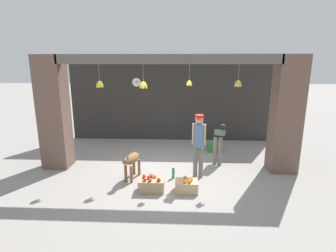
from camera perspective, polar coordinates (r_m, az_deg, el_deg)
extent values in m
plane|color=gray|center=(7.14, -0.18, -10.01)|extent=(60.00, 60.00, 0.00)
cube|color=#2D2B28|center=(9.73, 0.74, 5.81)|extent=(7.49, 0.12, 3.07)
cube|color=brown|center=(7.75, -23.57, 2.62)|extent=(0.70, 0.60, 3.07)
cube|color=brown|center=(7.49, 24.34, 2.19)|extent=(0.70, 0.60, 3.07)
cube|color=#5B564C|center=(6.66, -0.14, 14.37)|extent=(5.59, 0.24, 0.24)
cylinder|color=#B2AD99|center=(6.92, -14.79, 11.17)|extent=(0.01, 0.01, 0.42)
ellipsoid|color=yellow|center=(6.92, -14.27, 8.77)|extent=(0.12, 0.07, 0.19)
ellipsoid|color=yellow|center=(6.98, -14.53, 8.79)|extent=(0.07, 0.12, 0.19)
ellipsoid|color=yellow|center=(6.95, -15.02, 8.74)|extent=(0.12, 0.07, 0.19)
ellipsoid|color=yellow|center=(6.89, -14.76, 8.72)|extent=(0.07, 0.12, 0.19)
cylinder|color=#B2AD99|center=(6.76, -5.42, 11.44)|extent=(0.01, 0.01, 0.43)
ellipsoid|color=yellow|center=(6.77, -4.93, 8.85)|extent=(0.13, 0.07, 0.20)
ellipsoid|color=yellow|center=(6.82, -5.30, 8.89)|extent=(0.07, 0.13, 0.20)
ellipsoid|color=yellow|center=(6.78, -5.79, 8.85)|extent=(0.13, 0.07, 0.20)
ellipsoid|color=yellow|center=(6.73, -5.42, 8.81)|extent=(0.07, 0.13, 0.20)
cylinder|color=#B2AD99|center=(6.62, 4.67, 11.55)|extent=(0.01, 0.01, 0.40)
ellipsoid|color=gold|center=(6.64, 4.95, 9.25)|extent=(0.10, 0.05, 0.15)
ellipsoid|color=gold|center=(6.67, 4.82, 9.27)|extent=(0.08, 0.09, 0.16)
ellipsoid|color=gold|center=(6.67, 4.55, 9.28)|extent=(0.06, 0.10, 0.15)
ellipsoid|color=gold|center=(6.65, 4.33, 9.27)|extent=(0.09, 0.07, 0.15)
ellipsoid|color=gold|center=(6.62, 4.34, 9.25)|extent=(0.09, 0.07, 0.15)
ellipsoid|color=gold|center=(6.60, 4.56, 9.23)|extent=(0.06, 0.10, 0.15)
ellipsoid|color=gold|center=(6.61, 4.84, 9.23)|extent=(0.08, 0.09, 0.16)
cylinder|color=#B2AD99|center=(6.80, 15.16, 11.20)|extent=(0.01, 0.01, 0.40)
ellipsoid|color=gold|center=(6.83, 15.39, 8.85)|extent=(0.12, 0.06, 0.18)
ellipsoid|color=gold|center=(6.86, 14.94, 8.90)|extent=(0.06, 0.12, 0.18)
ellipsoid|color=gold|center=(6.81, 14.64, 8.89)|extent=(0.12, 0.06, 0.18)
ellipsoid|color=gold|center=(6.78, 15.09, 8.84)|extent=(0.06, 0.12, 0.18)
ellipsoid|color=brown|center=(6.66, -7.79, -7.00)|extent=(0.40, 0.66, 0.25)
cylinder|color=brown|center=(6.55, -8.00, -10.40)|extent=(0.07, 0.07, 0.42)
cylinder|color=brown|center=(6.61, -9.18, -10.20)|extent=(0.07, 0.07, 0.42)
cylinder|color=brown|center=(6.94, -6.30, -8.91)|extent=(0.07, 0.07, 0.42)
cylinder|color=brown|center=(7.00, -7.43, -8.75)|extent=(0.07, 0.07, 0.42)
ellipsoid|color=brown|center=(6.35, -9.14, -7.54)|extent=(0.21, 0.26, 0.17)
cone|color=brown|center=(6.30, -8.76, -6.84)|extent=(0.06, 0.06, 0.07)
cone|color=brown|center=(6.34, -9.57, -6.73)|extent=(0.06, 0.06, 0.07)
cylinder|color=brown|center=(6.94, -6.58, -5.87)|extent=(0.09, 0.20, 0.25)
cylinder|color=#6B665B|center=(6.75, 7.17, -7.88)|extent=(0.11, 0.11, 0.80)
cylinder|color=#6B665B|center=(6.77, 5.98, -7.79)|extent=(0.11, 0.11, 0.80)
cube|color=#4C7099|center=(6.53, 6.74, -2.11)|extent=(0.23, 0.21, 0.60)
cylinder|color=tan|center=(6.51, 7.97, -1.88)|extent=(0.06, 0.06, 0.53)
cylinder|color=tan|center=(6.54, 5.54, -1.73)|extent=(0.06, 0.06, 0.53)
sphere|color=tan|center=(6.44, 6.84, 1.35)|extent=(0.21, 0.21, 0.21)
cylinder|color=red|center=(6.42, 6.86, 2.12)|extent=(0.21, 0.21, 0.07)
cube|color=red|center=(6.32, 6.72, 1.66)|extent=(0.20, 0.15, 0.01)
cylinder|color=#6B665B|center=(7.61, 10.17, -5.40)|extent=(0.11, 0.11, 0.82)
cylinder|color=#6B665B|center=(7.58, 11.21, -5.51)|extent=(0.11, 0.11, 0.82)
cube|color=#4C5B4C|center=(7.72, 11.26, -1.41)|extent=(0.41, 0.64, 0.31)
sphere|color=black|center=(8.06, 11.79, -0.24)|extent=(0.20, 0.20, 0.20)
cube|color=tan|center=(6.13, 4.05, -12.92)|extent=(0.51, 0.37, 0.26)
sphere|color=orange|center=(5.96, 4.65, -11.94)|extent=(0.08, 0.08, 0.08)
sphere|color=orange|center=(6.14, 3.73, -11.13)|extent=(0.08, 0.08, 0.08)
sphere|color=orange|center=(5.96, 3.71, -11.95)|extent=(0.08, 0.08, 0.08)
sphere|color=orange|center=(6.05, 5.09, -11.57)|extent=(0.08, 0.08, 0.08)
sphere|color=orange|center=(5.96, 4.71, -11.95)|extent=(0.08, 0.08, 0.08)
cube|color=tan|center=(6.15, -3.61, -12.70)|extent=(0.58, 0.36, 0.28)
sphere|color=red|center=(6.16, -3.75, -10.88)|extent=(0.08, 0.08, 0.08)
sphere|color=red|center=(5.99, -2.03, -11.59)|extent=(0.08, 0.08, 0.08)
sphere|color=red|center=(6.17, -5.23, -10.84)|extent=(0.08, 0.08, 0.08)
sphere|color=red|center=(6.01, -5.09, -11.54)|extent=(0.08, 0.08, 0.08)
sphere|color=red|center=(6.11, -4.18, -11.08)|extent=(0.08, 0.08, 0.08)
sphere|color=red|center=(5.98, -3.96, -11.67)|extent=(0.08, 0.08, 0.08)
sphere|color=#99B238|center=(6.15, -2.87, -10.88)|extent=(0.08, 0.08, 0.08)
sphere|color=red|center=(6.20, -3.72, -10.68)|extent=(0.08, 0.08, 0.08)
sphere|color=red|center=(5.98, -2.00, -11.64)|extent=(0.08, 0.08, 0.08)
cube|color=#387A42|center=(8.84, 9.87, -4.52)|extent=(0.41, 0.41, 0.28)
cylinder|color=#38934C|center=(6.76, 1.16, -10.30)|extent=(0.08, 0.08, 0.25)
cylinder|color=black|center=(6.70, 1.16, -9.23)|extent=(0.04, 0.04, 0.03)
cylinder|color=black|center=(9.72, -6.85, 9.43)|extent=(0.33, 0.01, 0.33)
cylinder|color=white|center=(9.71, -6.86, 9.42)|extent=(0.32, 0.02, 0.32)
cube|color=black|center=(9.70, -6.88, 9.62)|extent=(0.01, 0.01, 0.09)
cube|color=black|center=(9.69, -6.59, 9.42)|extent=(0.12, 0.01, 0.01)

